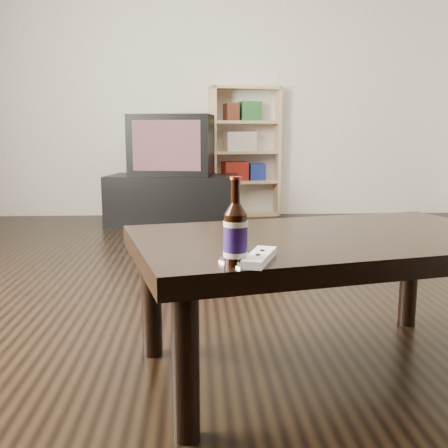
{
  "coord_description": "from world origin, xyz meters",
  "views": [
    {
      "loc": [
        -0.24,
        -2.41,
        0.82
      ],
      "look_at": [
        -0.17,
        -1.07,
        0.6
      ],
      "focal_mm": 42.0,
      "sensor_mm": 36.0,
      "label": 1
    }
  ],
  "objects_px": {
    "tv_stand": "(173,200)",
    "coffee_table": "(326,253)",
    "tv": "(172,145)",
    "beer_bottle": "(236,234)",
    "phone": "(237,261)",
    "bookshelf": "(242,149)",
    "remote": "(260,257)"
  },
  "relations": [
    {
      "from": "bookshelf",
      "to": "phone",
      "type": "height_order",
      "value": "bookshelf"
    },
    {
      "from": "bookshelf",
      "to": "tv_stand",
      "type": "bearing_deg",
      "value": -150.08
    },
    {
      "from": "remote",
      "to": "beer_bottle",
      "type": "bearing_deg",
      "value": -131.11
    },
    {
      "from": "tv",
      "to": "remote",
      "type": "relative_size",
      "value": 3.85
    },
    {
      "from": "tv_stand",
      "to": "coffee_table",
      "type": "bearing_deg",
      "value": -68.51
    },
    {
      "from": "coffee_table",
      "to": "phone",
      "type": "relative_size",
      "value": 13.34
    },
    {
      "from": "coffee_table",
      "to": "remote",
      "type": "bearing_deg",
      "value": -126.67
    },
    {
      "from": "coffee_table",
      "to": "beer_bottle",
      "type": "height_order",
      "value": "beer_bottle"
    },
    {
      "from": "coffee_table",
      "to": "beer_bottle",
      "type": "xyz_separation_m",
      "value": [
        -0.34,
        -0.41,
        0.15
      ]
    },
    {
      "from": "tv_stand",
      "to": "phone",
      "type": "xyz_separation_m",
      "value": [
        0.32,
        -3.46,
        0.26
      ]
    },
    {
      "from": "tv",
      "to": "phone",
      "type": "bearing_deg",
      "value": -75.38
    },
    {
      "from": "tv_stand",
      "to": "bookshelf",
      "type": "height_order",
      "value": "bookshelf"
    },
    {
      "from": "bookshelf",
      "to": "coffee_table",
      "type": "bearing_deg",
      "value": -101.15
    },
    {
      "from": "phone",
      "to": "remote",
      "type": "distance_m",
      "value": 0.07
    },
    {
      "from": "coffee_table",
      "to": "beer_bottle",
      "type": "bearing_deg",
      "value": -130.14
    },
    {
      "from": "tv_stand",
      "to": "coffee_table",
      "type": "relative_size",
      "value": 0.8
    },
    {
      "from": "tv",
      "to": "coffee_table",
      "type": "bearing_deg",
      "value": -68.51
    },
    {
      "from": "coffee_table",
      "to": "phone",
      "type": "xyz_separation_m",
      "value": [
        -0.34,
        -0.4,
        0.07
      ]
    },
    {
      "from": "beer_bottle",
      "to": "bookshelf",
      "type": "bearing_deg",
      "value": 84.76
    },
    {
      "from": "tv_stand",
      "to": "bookshelf",
      "type": "relative_size",
      "value": 0.89
    },
    {
      "from": "beer_bottle",
      "to": "remote",
      "type": "bearing_deg",
      "value": 29.11
    },
    {
      "from": "tv_stand",
      "to": "phone",
      "type": "distance_m",
      "value": 3.48
    },
    {
      "from": "tv_stand",
      "to": "tv",
      "type": "xyz_separation_m",
      "value": [
        -0.0,
        -0.0,
        0.5
      ]
    },
    {
      "from": "tv_stand",
      "to": "remote",
      "type": "relative_size",
      "value": 5.63
    },
    {
      "from": "tv",
      "to": "coffee_table",
      "type": "height_order",
      "value": "tv"
    },
    {
      "from": "tv_stand",
      "to": "remote",
      "type": "height_order",
      "value": "remote"
    },
    {
      "from": "phone",
      "to": "tv",
      "type": "bearing_deg",
      "value": 63.24
    },
    {
      "from": "tv_stand",
      "to": "remote",
      "type": "bearing_deg",
      "value": -74.27
    },
    {
      "from": "tv_stand",
      "to": "bookshelf",
      "type": "distance_m",
      "value": 1.01
    },
    {
      "from": "tv",
      "to": "beer_bottle",
      "type": "height_order",
      "value": "tv"
    },
    {
      "from": "phone",
      "to": "beer_bottle",
      "type": "bearing_deg",
      "value": -149.41
    },
    {
      "from": "tv_stand",
      "to": "beer_bottle",
      "type": "relative_size",
      "value": 4.95
    }
  ]
}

